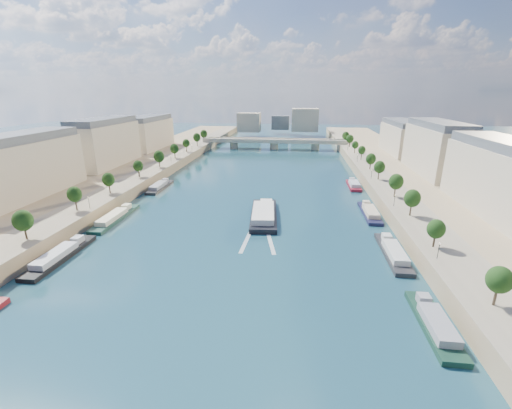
# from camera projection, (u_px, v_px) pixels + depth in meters

# --- Properties ---
(ground) EXTENTS (700.00, 700.00, 0.00)m
(ground) POSITION_uv_depth(u_px,v_px,m) (252.00, 201.00, 142.09)
(ground) COLOR #0C3338
(ground) RESTS_ON ground
(quay_left) EXTENTS (44.00, 520.00, 5.00)m
(quay_left) POSITION_uv_depth(u_px,v_px,m) (89.00, 190.00, 149.33)
(quay_left) COLOR #9E8460
(quay_left) RESTS_ON ground
(quay_right) EXTENTS (44.00, 520.00, 5.00)m
(quay_right) POSITION_uv_depth(u_px,v_px,m) (435.00, 202.00, 133.26)
(quay_right) COLOR #9E8460
(quay_right) RESTS_ON ground
(pave_left) EXTENTS (14.00, 520.00, 0.10)m
(pave_left) POSITION_uv_depth(u_px,v_px,m) (120.00, 185.00, 146.85)
(pave_left) COLOR gray
(pave_left) RESTS_ON quay_left
(pave_right) EXTENTS (14.00, 520.00, 0.10)m
(pave_right) POSITION_uv_depth(u_px,v_px,m) (396.00, 194.00, 134.13)
(pave_right) COLOR gray
(pave_right) RESTS_ON quay_right
(trees_left) EXTENTS (4.80, 268.80, 8.26)m
(trees_left) POSITION_uv_depth(u_px,v_px,m) (125.00, 172.00, 146.79)
(trees_left) COLOR #382B1E
(trees_left) RESTS_ON ground
(trees_right) EXTENTS (4.80, 268.80, 8.26)m
(trees_right) POSITION_uv_depth(u_px,v_px,m) (386.00, 175.00, 142.05)
(trees_right) COLOR #382B1E
(trees_right) RESTS_ON ground
(lamps_left) EXTENTS (0.36, 200.36, 4.28)m
(lamps_left) POSITION_uv_depth(u_px,v_px,m) (118.00, 186.00, 136.06)
(lamps_left) COLOR black
(lamps_left) RESTS_ON ground
(lamps_right) EXTENTS (0.36, 200.36, 4.28)m
(lamps_right) POSITION_uv_depth(u_px,v_px,m) (382.00, 184.00, 138.48)
(lamps_right) COLOR black
(lamps_right) RESTS_ON ground
(buildings_left) EXTENTS (16.00, 226.00, 23.20)m
(buildings_left) POSITION_uv_depth(u_px,v_px,m) (72.00, 153.00, 157.67)
(buildings_left) COLOR #B7A98C
(buildings_left) RESTS_ON ground
(buildings_right) EXTENTS (16.00, 226.00, 23.20)m
(buildings_right) POSITION_uv_depth(u_px,v_px,m) (463.00, 161.00, 138.70)
(buildings_right) COLOR #B7A98C
(buildings_right) RESTS_ON ground
(skyline) EXTENTS (79.00, 42.00, 22.00)m
(skyline) POSITION_uv_depth(u_px,v_px,m) (283.00, 121.00, 343.89)
(skyline) COLOR #B7A98C
(skyline) RESTS_ON ground
(bridge) EXTENTS (112.00, 12.00, 8.15)m
(bridge) POSITION_uv_depth(u_px,v_px,m) (274.00, 142.00, 268.40)
(bridge) COLOR #C1B79E
(bridge) RESTS_ON ground
(tour_barge) EXTENTS (11.54, 32.57, 4.34)m
(tour_barge) POSITION_uv_depth(u_px,v_px,m) (264.00, 214.00, 123.66)
(tour_barge) COLOR black
(tour_barge) RESTS_ON ground
(wake) EXTENTS (10.75, 26.03, 0.04)m
(wake) POSITION_uv_depth(u_px,v_px,m) (259.00, 236.00, 108.52)
(wake) COLOR silver
(wake) RESTS_ON ground
(moored_barges_left) EXTENTS (5.00, 162.19, 3.60)m
(moored_barges_left) POSITION_uv_depth(u_px,v_px,m) (65.00, 252.00, 95.57)
(moored_barges_left) COLOR #1B1E3B
(moored_barges_left) RESTS_ON ground
(moored_barges_right) EXTENTS (5.00, 163.83, 3.60)m
(moored_barges_right) POSITION_uv_depth(u_px,v_px,m) (395.00, 256.00, 93.34)
(moored_barges_right) COLOR black
(moored_barges_right) RESTS_ON ground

